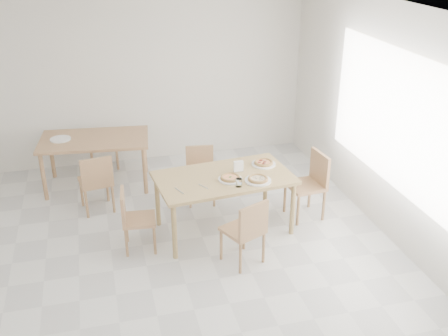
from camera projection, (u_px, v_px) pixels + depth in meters
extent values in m
plane|color=silver|center=(152.00, 289.00, 5.61)|extent=(7.00, 7.00, 0.00)
plane|color=white|center=(132.00, 22.00, 4.43)|extent=(7.00, 7.00, 0.00)
plane|color=silver|center=(117.00, 78.00, 8.09)|extent=(6.00, 0.00, 6.00)
plane|color=silver|center=(419.00, 142.00, 5.71)|extent=(0.00, 7.00, 7.00)
cube|color=white|center=(403.00, 124.00, 5.92)|extent=(1.60, 0.02, 3.20)
cube|color=tan|center=(224.00, 178.00, 6.41)|extent=(1.74, 1.10, 0.04)
cylinder|color=tan|center=(174.00, 232.00, 5.99)|extent=(0.06, 0.06, 0.71)
cylinder|color=tan|center=(293.00, 209.00, 6.48)|extent=(0.06, 0.06, 0.71)
cylinder|color=tan|center=(157.00, 201.00, 6.67)|extent=(0.06, 0.06, 0.71)
cylinder|color=tan|center=(266.00, 182.00, 7.15)|extent=(0.06, 0.06, 0.71)
cube|color=tan|center=(243.00, 230.00, 5.92)|extent=(0.53, 0.53, 0.04)
cube|color=tan|center=(254.00, 220.00, 5.70)|extent=(0.38, 0.20, 0.38)
cylinder|color=tan|center=(244.00, 235.00, 6.23)|extent=(0.03, 0.03, 0.39)
cylinder|color=tan|center=(221.00, 245.00, 6.04)|extent=(0.03, 0.03, 0.39)
cylinder|color=tan|center=(264.00, 248.00, 5.98)|extent=(0.03, 0.03, 0.39)
cylinder|color=tan|center=(240.00, 258.00, 5.79)|extent=(0.03, 0.03, 0.39)
cube|color=tan|center=(201.00, 176.00, 7.23)|extent=(0.43, 0.43, 0.04)
cube|color=tan|center=(200.00, 158.00, 7.30)|extent=(0.39, 0.09, 0.37)
cylinder|color=tan|center=(190.00, 196.00, 7.15)|extent=(0.03, 0.03, 0.37)
cylinder|color=tan|center=(214.00, 194.00, 7.19)|extent=(0.03, 0.03, 0.37)
cylinder|color=tan|center=(189.00, 185.00, 7.45)|extent=(0.03, 0.03, 0.37)
cylinder|color=tan|center=(212.00, 183.00, 7.48)|extent=(0.03, 0.03, 0.37)
cube|color=tan|center=(139.00, 220.00, 6.17)|extent=(0.41, 0.41, 0.04)
cube|color=tan|center=(123.00, 206.00, 6.06)|extent=(0.07, 0.38, 0.36)
cylinder|color=tan|center=(155.00, 240.00, 6.14)|extent=(0.03, 0.03, 0.37)
cylinder|color=tan|center=(154.00, 226.00, 6.43)|extent=(0.03, 0.03, 0.37)
cylinder|color=tan|center=(126.00, 243.00, 6.09)|extent=(0.03, 0.03, 0.37)
cylinder|color=tan|center=(127.00, 228.00, 6.38)|extent=(0.03, 0.03, 0.37)
cube|color=tan|center=(305.00, 186.00, 6.84)|extent=(0.48, 0.48, 0.04)
cube|color=tan|center=(320.00, 168.00, 6.81)|extent=(0.09, 0.44, 0.42)
cylinder|color=tan|center=(285.00, 198.00, 7.04)|extent=(0.04, 0.04, 0.43)
cylinder|color=tan|center=(298.00, 211.00, 6.72)|extent=(0.04, 0.04, 0.43)
cylinder|color=tan|center=(310.00, 193.00, 7.16)|extent=(0.04, 0.04, 0.43)
cylinder|color=tan|center=(324.00, 206.00, 6.84)|extent=(0.04, 0.04, 0.43)
cylinder|color=white|center=(230.00, 179.00, 6.31)|extent=(0.29, 0.29, 0.02)
cylinder|color=white|center=(258.00, 180.00, 6.28)|extent=(0.32, 0.32, 0.02)
cylinder|color=white|center=(264.00, 164.00, 6.71)|extent=(0.31, 0.31, 0.02)
cylinder|color=tan|center=(230.00, 178.00, 6.31)|extent=(0.29, 0.29, 0.01)
torus|color=tan|center=(230.00, 177.00, 6.30)|extent=(0.29, 0.29, 0.03)
cylinder|color=#E25428|center=(230.00, 177.00, 6.30)|extent=(0.21, 0.21, 0.01)
ellipsoid|color=#16641B|center=(230.00, 177.00, 6.30)|extent=(0.05, 0.05, 0.01)
cylinder|color=tan|center=(258.00, 179.00, 6.28)|extent=(0.29, 0.29, 0.01)
torus|color=tan|center=(258.00, 179.00, 6.27)|extent=(0.30, 0.30, 0.03)
cylinder|color=beige|center=(258.00, 179.00, 6.27)|extent=(0.22, 0.22, 0.01)
cylinder|color=tan|center=(264.00, 163.00, 6.71)|extent=(0.32, 0.32, 0.01)
torus|color=tan|center=(264.00, 162.00, 6.70)|extent=(0.32, 0.32, 0.03)
cylinder|color=#E25428|center=(264.00, 162.00, 6.70)|extent=(0.24, 0.24, 0.01)
cylinder|color=white|center=(239.00, 183.00, 6.14)|extent=(0.08, 0.08, 0.10)
cylinder|color=white|center=(237.00, 168.00, 6.52)|extent=(0.07, 0.07, 0.09)
cube|color=silver|center=(238.00, 171.00, 6.53)|extent=(0.13, 0.06, 0.01)
cube|color=white|center=(239.00, 166.00, 6.50)|extent=(0.12, 0.05, 0.13)
cube|color=silver|center=(203.00, 187.00, 6.15)|extent=(0.10, 0.16, 0.01)
cube|color=silver|center=(179.00, 191.00, 6.05)|extent=(0.09, 0.19, 0.01)
cube|color=tan|center=(94.00, 140.00, 7.55)|extent=(1.63, 1.05, 0.04)
cylinder|color=tan|center=(43.00, 177.00, 7.29)|extent=(0.06, 0.06, 0.71)
cylinder|color=tan|center=(145.00, 171.00, 7.47)|extent=(0.06, 0.06, 0.71)
cylinder|color=tan|center=(52.00, 156.00, 7.95)|extent=(0.06, 0.06, 0.71)
cylinder|color=tan|center=(145.00, 151.00, 8.13)|extent=(0.06, 0.06, 0.71)
cube|color=tan|center=(96.00, 181.00, 7.02)|extent=(0.48, 0.48, 0.04)
cube|color=tan|center=(97.00, 172.00, 6.77)|extent=(0.41, 0.11, 0.39)
cylinder|color=tan|center=(107.00, 188.00, 7.32)|extent=(0.04, 0.04, 0.40)
cylinder|color=tan|center=(82.00, 193.00, 7.19)|extent=(0.04, 0.04, 0.40)
cylinder|color=tan|center=(113.00, 199.00, 7.03)|extent=(0.04, 0.04, 0.40)
cylinder|color=tan|center=(87.00, 204.00, 6.90)|extent=(0.04, 0.04, 0.40)
cube|color=tan|center=(102.00, 139.00, 8.28)|extent=(0.46, 0.46, 0.04)
cube|color=tan|center=(100.00, 121.00, 8.36)|extent=(0.45, 0.05, 0.43)
cylinder|color=tan|center=(92.00, 159.00, 8.17)|extent=(0.04, 0.04, 0.44)
cylinder|color=tan|center=(117.00, 157.00, 8.26)|extent=(0.04, 0.04, 0.44)
cylinder|color=tan|center=(91.00, 150.00, 8.51)|extent=(0.04, 0.04, 0.44)
cylinder|color=tan|center=(115.00, 148.00, 8.60)|extent=(0.04, 0.04, 0.44)
cylinder|color=white|center=(60.00, 139.00, 7.49)|extent=(0.29, 0.29, 0.02)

